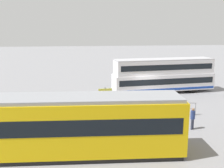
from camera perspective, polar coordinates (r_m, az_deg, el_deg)
name	(u,v)px	position (r m, az deg, el deg)	size (l,w,h in m)	color
ground_plane	(150,100)	(28.02, 7.95, -3.26)	(160.00, 160.00, 0.00)	gray
double_decker_bus	(163,75)	(31.01, 10.63, 1.79)	(11.54, 3.66, 3.78)	white
tram_yellow	(44,125)	(16.01, -13.90, -8.36)	(15.77, 3.40, 3.46)	#E5B70C
pedestrian_near_railing	(95,101)	(23.61, -3.65, -3.51)	(0.45, 0.45, 1.73)	black
pedestrian_crossing	(193,117)	(20.55, 16.42, -6.62)	(0.45, 0.45, 1.57)	#33384C
pedestrian_railing	(157,107)	(23.02, 9.23, -4.73)	(6.54, 0.64, 1.08)	gray
info_sign	(105,96)	(22.77, -1.43, -2.45)	(1.13, 0.14, 2.33)	slate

